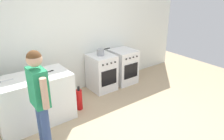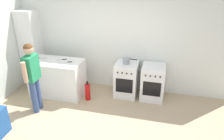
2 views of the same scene
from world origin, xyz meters
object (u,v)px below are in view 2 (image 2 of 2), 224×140
Objects in this scene: pot at (126,61)px; knife_utility at (62,60)px; larder_cabinet at (31,48)px; knife_chef at (41,58)px; fire_extinguisher at (88,92)px; oven_left at (126,79)px; person at (32,73)px; knife_carving at (66,62)px; oven_right at (153,82)px.

knife_utility is (-1.56, -0.26, -0.02)m from pot.
knife_utility is at bearing -18.51° from larder_cabinet.
larder_cabinet reaches higher than knife_chef.
fire_extinguisher is at bearing -17.35° from knife_utility.
pot is (-0.02, 0.00, 0.50)m from oven_left.
person is at bearing -70.55° from knife_chef.
knife_utility is at bearing 162.65° from fire_extinguisher.
knife_carving is (-1.41, -0.38, -0.02)m from pot.
larder_cabinet is at bearing 158.65° from knife_carving.
larder_cabinet is at bearing 177.79° from oven_left.
knife_chef is 1.31× the size of knife_utility.
knife_utility is 0.20m from knife_carving.
pot is at bearing 8.04° from knife_chef.
oven_right is 0.53× the size of person.
knife_chef is 0.55m from knife_utility.
knife_chef is 0.92m from person.
oven_right is 0.42× the size of larder_cabinet.
pot is at bearing 29.30° from fire_extinguisher.
knife_chef reaches higher than fire_extinguisher.
oven_right is at bearing -1.77° from larder_cabinet.
pot is 2.15m from person.
person reaches higher than fire_extinguisher.
knife_carving is 0.16× the size of larder_cabinet.
person is (-1.81, -1.16, 0.02)m from pot.
oven_left is 2.23m from person.
knife_carving is (-2.08, -0.38, 0.48)m from oven_right.
larder_cabinet is (-3.30, 0.10, 0.57)m from oven_right.
knife_carving is 0.21× the size of person.
oven_right is 3.35m from larder_cabinet.
person reaches higher than oven_left.
oven_left is at bearing 32.48° from person.
oven_left is 2.21m from knife_chef.
knife_utility reaches higher than fire_extinguisher.
knife_chef is 0.95× the size of knife_carving.
knife_chef and knife_utility have the same top height.
oven_left is 1.00× the size of oven_right.
oven_right is 3.58× the size of knife_utility.
fire_extinguisher is (0.96, 0.69, -0.73)m from person.
larder_cabinet reaches higher than fire_extinguisher.
fire_extinguisher is (0.71, -0.22, -0.69)m from knife_utility.
larder_cabinet is at bearing 161.49° from knife_utility.
oven_left is at bearing 7.97° from knife_chef.
oven_left and oven_right have the same top height.
knife_chef is 0.66m from larder_cabinet.
larder_cabinet is (-1.22, 0.48, 0.10)m from knife_carving.
knife_carving reaches higher than oven_left.
person is (-2.48, -1.16, 0.52)m from oven_right.
fire_extinguisher is 2.03m from larder_cabinet.
oven_left is 0.65m from oven_right.
larder_cabinet reaches higher than oven_left.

